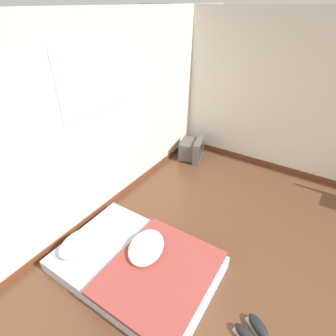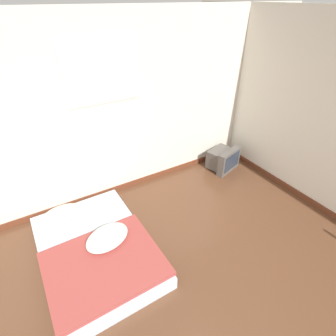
% 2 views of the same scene
% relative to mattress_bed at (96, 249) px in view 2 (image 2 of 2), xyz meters
% --- Properties ---
extents(wall_back, '(8.29, 0.08, 2.60)m').
position_rel_mattress_bed_xyz_m(wall_back, '(0.19, 1.11, 1.17)').
color(wall_back, silver).
rests_on(wall_back, ground_plane).
extents(mattress_bed, '(1.24, 1.79, 0.32)m').
position_rel_mattress_bed_xyz_m(mattress_bed, '(0.00, 0.00, 0.00)').
color(mattress_bed, silver).
rests_on(mattress_bed, ground_plane).
extents(crt_tv, '(0.59, 0.53, 0.42)m').
position_rel_mattress_bed_xyz_m(crt_tv, '(2.61, 0.71, 0.08)').
color(crt_tv, '#56514C').
rests_on(crt_tv, ground_plane).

